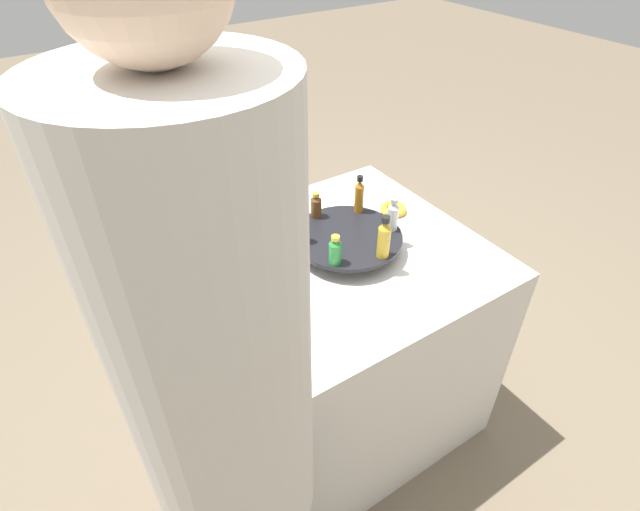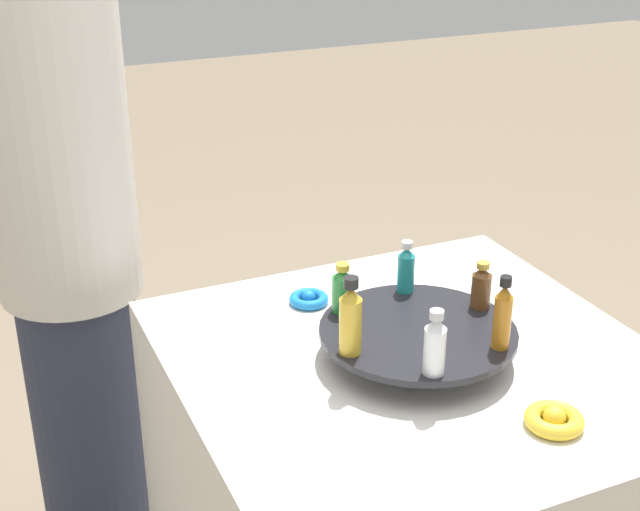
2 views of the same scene
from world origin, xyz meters
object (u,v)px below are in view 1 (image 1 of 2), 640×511
(bottle_green, at_px, (335,251))
(bottle_amber, at_px, (359,195))
(bottle_teal, at_px, (302,229))
(ribbon_bow_gold, at_px, (393,209))
(bottle_brown, at_px, (316,206))
(bottle_clear, at_px, (393,215))
(display_stand, at_px, (347,239))
(person_figure, at_px, (233,448))
(ribbon_bow_blue, at_px, (289,294))
(bottle_gold, at_px, (384,238))

(bottle_green, xyz_separation_m, bottle_amber, (-0.22, -0.18, 0.02))
(bottle_teal, xyz_separation_m, ribbon_bow_gold, (-0.39, -0.04, -0.09))
(bottle_amber, distance_m, bottle_brown, 0.14)
(bottle_green, bearing_deg, bottle_amber, -140.16)
(bottle_green, bearing_deg, bottle_clear, -170.16)
(display_stand, distance_m, bottle_green, 0.15)
(bottle_green, height_order, bottle_amber, bottle_amber)
(bottle_teal, relative_size, bottle_green, 1.08)
(bottle_clear, bearing_deg, person_figure, 30.38)
(display_stand, xyz_separation_m, ribbon_bow_blue, (0.26, 0.09, -0.03))
(ribbon_bow_blue, bearing_deg, display_stand, -161.04)
(ribbon_bow_blue, bearing_deg, bottle_brown, -135.89)
(bottle_green, relative_size, bottle_amber, 0.72)
(bottle_clear, relative_size, ribbon_bow_blue, 1.43)
(bottle_green, height_order, bottle_brown, bottle_green)
(bottle_green, distance_m, bottle_clear, 0.25)
(bottle_brown, bearing_deg, ribbon_bow_gold, 170.02)
(ribbon_bow_blue, bearing_deg, bottle_clear, -174.10)
(bottle_brown, bearing_deg, bottle_gold, 99.84)
(bottle_gold, height_order, bottle_clear, bottle_gold)
(bottle_green, height_order, person_figure, person_figure)
(bottle_gold, distance_m, ribbon_bow_blue, 0.31)
(person_figure, bearing_deg, bottle_teal, 9.78)
(bottle_gold, bearing_deg, display_stand, -80.16)
(bottle_amber, bearing_deg, bottle_green, 39.84)
(bottle_amber, bearing_deg, bottle_gold, 69.84)
(bottle_gold, bearing_deg, ribbon_bow_blue, -9.98)
(bottle_clear, xyz_separation_m, person_figure, (0.74, 0.43, -0.01))
(bottle_green, height_order, bottle_gold, bottle_gold)
(bottle_clear, distance_m, ribbon_bow_gold, 0.21)
(bottle_brown, height_order, ribbon_bow_gold, bottle_brown)
(display_stand, xyz_separation_m, bottle_clear, (-0.13, 0.05, 0.07))
(ribbon_bow_gold, height_order, person_figure, person_figure)
(bottle_teal, xyz_separation_m, person_figure, (0.47, 0.53, -0.00))
(bottle_amber, bearing_deg, bottle_teal, 9.84)
(bottle_brown, height_order, person_figure, person_figure)
(bottle_green, xyz_separation_m, bottle_gold, (-0.13, 0.05, 0.02))
(bottle_green, relative_size, bottle_gold, 0.68)
(display_stand, height_order, bottle_amber, bottle_amber)
(bottle_green, xyz_separation_m, bottle_clear, (-0.24, -0.04, 0.01))
(person_figure, bearing_deg, ribbon_bow_blue, 10.12)
(bottle_teal, bearing_deg, bottle_green, 99.84)
(bottle_green, xyz_separation_m, bottle_brown, (-0.08, -0.23, -0.00))
(ribbon_bow_blue, height_order, ribbon_bow_gold, ribbon_bow_gold)
(display_stand, xyz_separation_m, person_figure, (0.61, 0.48, 0.06))
(bottle_brown, relative_size, ribbon_bow_blue, 1.14)
(ribbon_bow_blue, bearing_deg, ribbon_bow_gold, -161.04)
(bottle_brown, bearing_deg, ribbon_bow_blue, 44.11)
(display_stand, bearing_deg, ribbon_bow_blue, 18.96)
(display_stand, relative_size, person_figure, 0.19)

